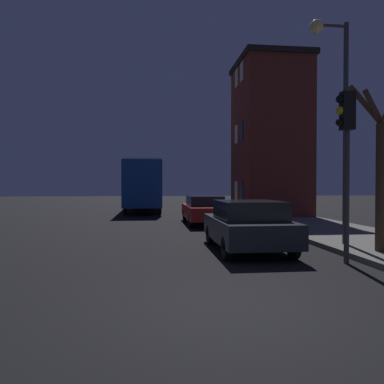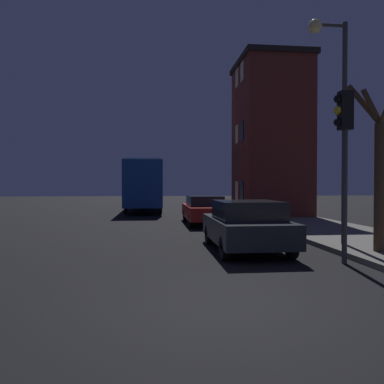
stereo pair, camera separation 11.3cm
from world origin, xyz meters
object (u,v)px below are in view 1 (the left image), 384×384
at_px(streetlamp, 336,97).
at_px(traffic_light, 346,140).
at_px(car_near_lane, 248,225).
at_px(bare_tree, 380,168).
at_px(bus, 144,182).
at_px(car_mid_lane, 204,209).

bearing_deg(streetlamp, traffic_light, -111.13).
bearing_deg(traffic_light, car_near_lane, 134.02).
xyz_separation_m(bare_tree, bus, (-6.38, 19.23, -0.20)).
bearing_deg(car_near_lane, streetlamp, 0.08).
relative_size(bare_tree, car_near_lane, 1.11).
bearing_deg(traffic_light, bare_tree, 27.60).
distance_m(bare_tree, car_mid_lane, 9.37).
distance_m(streetlamp, traffic_light, 2.54).
bearing_deg(car_near_lane, car_mid_lane, 91.47).
xyz_separation_m(bare_tree, car_near_lane, (-3.16, 1.23, -1.57)).
distance_m(streetlamp, car_near_lane, 4.49).
height_order(bare_tree, car_mid_lane, bare_tree).
distance_m(streetlamp, car_mid_lane, 8.70).
bearing_deg(bus, car_near_lane, -79.86).
bearing_deg(car_near_lane, bare_tree, -21.27).
height_order(traffic_light, bus, traffic_light).
relative_size(traffic_light, car_mid_lane, 0.88).
bearing_deg(bus, bare_tree, -71.64).
xyz_separation_m(traffic_light, bare_tree, (1.31, 0.68, -0.61)).
bearing_deg(streetlamp, car_near_lane, -179.92).
height_order(bare_tree, bus, bare_tree).
xyz_separation_m(streetlamp, car_mid_lane, (-2.78, 7.37, -3.68)).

